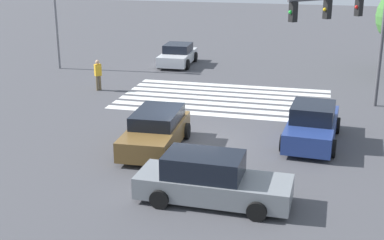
{
  "coord_description": "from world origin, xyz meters",
  "views": [
    {
      "loc": [
        -4.89,
        19.73,
        7.64
      ],
      "look_at": [
        0.0,
        0.0,
        1.05
      ],
      "focal_mm": 50.0,
      "sensor_mm": 36.0,
      "label": 1
    }
  ],
  "objects_px": {
    "car_2": "(211,180)",
    "car_1": "(178,55)",
    "car_0": "(312,125)",
    "pedestrian": "(98,73)",
    "street_light_pole_b": "(55,0)",
    "car_4": "(156,131)",
    "traffic_signal_mast": "(352,24)"
  },
  "relations": [
    {
      "from": "street_light_pole_b",
      "to": "car_0",
      "type": "bearing_deg",
      "value": 148.18
    },
    {
      "from": "car_1",
      "to": "street_light_pole_b",
      "type": "bearing_deg",
      "value": -69.88
    },
    {
      "from": "car_0",
      "to": "car_1",
      "type": "relative_size",
      "value": 1.13
    },
    {
      "from": "pedestrian",
      "to": "street_light_pole_b",
      "type": "distance_m",
      "value": 7.52
    },
    {
      "from": "pedestrian",
      "to": "car_1",
      "type": "bearing_deg",
      "value": 116.84
    },
    {
      "from": "car_1",
      "to": "street_light_pole_b",
      "type": "height_order",
      "value": "street_light_pole_b"
    },
    {
      "from": "car_0",
      "to": "street_light_pole_b",
      "type": "distance_m",
      "value": 19.92
    },
    {
      "from": "traffic_signal_mast",
      "to": "pedestrian",
      "type": "height_order",
      "value": "traffic_signal_mast"
    },
    {
      "from": "car_1",
      "to": "pedestrian",
      "type": "bearing_deg",
      "value": -20.09
    },
    {
      "from": "car_0",
      "to": "car_4",
      "type": "relative_size",
      "value": 1.06
    },
    {
      "from": "traffic_signal_mast",
      "to": "street_light_pole_b",
      "type": "relative_size",
      "value": 0.79
    },
    {
      "from": "car_1",
      "to": "pedestrian",
      "type": "xyz_separation_m",
      "value": [
        2.49,
        7.6,
        0.29
      ]
    },
    {
      "from": "pedestrian",
      "to": "street_light_pole_b",
      "type": "relative_size",
      "value": 0.24
    },
    {
      "from": "car_2",
      "to": "car_1",
      "type": "bearing_deg",
      "value": 109.61
    },
    {
      "from": "car_0",
      "to": "pedestrian",
      "type": "height_order",
      "value": "pedestrian"
    },
    {
      "from": "car_1",
      "to": "car_4",
      "type": "bearing_deg",
      "value": 10.35
    },
    {
      "from": "car_4",
      "to": "car_1",
      "type": "bearing_deg",
      "value": -170.03
    },
    {
      "from": "car_2",
      "to": "pedestrian",
      "type": "height_order",
      "value": "pedestrian"
    },
    {
      "from": "car_2",
      "to": "pedestrian",
      "type": "xyz_separation_m",
      "value": [
        8.94,
        -11.94,
        0.25
      ]
    },
    {
      "from": "car_1",
      "to": "car_4",
      "type": "distance_m",
      "value": 15.81
    },
    {
      "from": "car_0",
      "to": "car_2",
      "type": "distance_m",
      "value": 6.91
    },
    {
      "from": "car_1",
      "to": "pedestrian",
      "type": "relative_size",
      "value": 2.47
    },
    {
      "from": "car_0",
      "to": "pedestrian",
      "type": "relative_size",
      "value": 2.79
    },
    {
      "from": "car_0",
      "to": "pedestrian",
      "type": "bearing_deg",
      "value": 68.19
    },
    {
      "from": "car_4",
      "to": "traffic_signal_mast",
      "type": "bearing_deg",
      "value": 130.25
    },
    {
      "from": "car_0",
      "to": "car_1",
      "type": "distance_m",
      "value": 16.23
    },
    {
      "from": "car_2",
      "to": "car_4",
      "type": "bearing_deg",
      "value": 128.44
    },
    {
      "from": "car_0",
      "to": "car_2",
      "type": "xyz_separation_m",
      "value": [
        2.89,
        6.27,
        -0.02
      ]
    },
    {
      "from": "car_4",
      "to": "street_light_pole_b",
      "type": "distance_m",
      "value": 16.83
    },
    {
      "from": "car_1",
      "to": "car_2",
      "type": "xyz_separation_m",
      "value": [
        -6.45,
        19.54,
        0.05
      ]
    },
    {
      "from": "car_4",
      "to": "car_0",
      "type": "bearing_deg",
      "value": 107.75
    },
    {
      "from": "car_4",
      "to": "street_light_pole_b",
      "type": "xyz_separation_m",
      "value": [
        10.65,
        -12.5,
        3.69
      ]
    }
  ]
}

